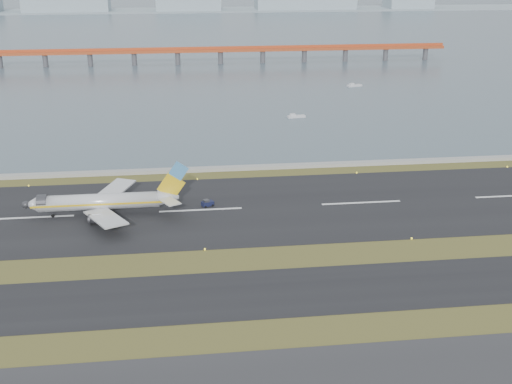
% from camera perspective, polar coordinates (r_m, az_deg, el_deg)
% --- Properties ---
extents(ground, '(1000.00, 1000.00, 0.00)m').
position_cam_1_polar(ground, '(128.77, -4.42, -6.61)').
color(ground, '#3B4518').
rests_on(ground, ground).
extents(taxiway_strip, '(1000.00, 18.00, 0.10)m').
position_cam_1_polar(taxiway_strip, '(118.18, -4.13, -9.22)').
color(taxiway_strip, black).
rests_on(taxiway_strip, ground).
extents(runway_strip, '(1000.00, 45.00, 0.10)m').
position_cam_1_polar(runway_strip, '(156.07, -4.95, -1.61)').
color(runway_strip, black).
rests_on(runway_strip, ground).
extents(seawall, '(1000.00, 2.50, 1.00)m').
position_cam_1_polar(seawall, '(184.09, -5.32, 2.00)').
color(seawall, gray).
rests_on(seawall, ground).
extents(bay_water, '(1400.00, 800.00, 1.30)m').
position_cam_1_polar(bay_water, '(577.68, -6.68, 14.49)').
color(bay_water, '#40515C').
rests_on(bay_water, ground).
extents(red_pier, '(260.00, 5.00, 10.20)m').
position_cam_1_polar(red_pier, '(369.05, -3.18, 12.43)').
color(red_pier, '#AF431E').
rests_on(red_pier, ground).
extents(far_shoreline, '(1400.00, 80.00, 60.50)m').
position_cam_1_polar(far_shoreline, '(736.77, -5.74, 16.25)').
color(far_shoreline, '#92A4AD').
rests_on(far_shoreline, ground).
extents(airliner, '(38.52, 32.89, 12.80)m').
position_cam_1_polar(airliner, '(155.52, -13.21, -0.83)').
color(airliner, silver).
rests_on(airliner, ground).
extents(pushback_tug, '(3.27, 2.63, 1.83)m').
position_cam_1_polar(pushback_tug, '(157.92, -4.34, -1.00)').
color(pushback_tug, '#121634').
rests_on(pushback_tug, ground).
extents(workboat_near, '(7.01, 3.16, 1.64)m').
position_cam_1_polar(workboat_near, '(245.27, 3.55, 6.73)').
color(workboat_near, silver).
rests_on(workboat_near, ground).
extents(workboat_far, '(7.40, 4.02, 1.72)m').
position_cam_1_polar(workboat_far, '(307.54, 8.70, 9.35)').
color(workboat_far, silver).
rests_on(workboat_far, ground).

